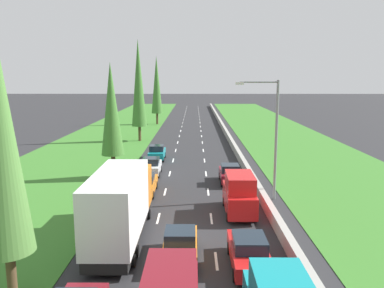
# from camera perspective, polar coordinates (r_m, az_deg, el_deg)

# --- Properties ---
(ground_plane) EXTENTS (300.00, 300.00, 0.00)m
(ground_plane) POSITION_cam_1_polar(r_m,az_deg,el_deg) (64.15, -0.20, 1.55)
(ground_plane) COLOR #28282B
(ground_plane) RESTS_ON ground
(grass_verge_left) EXTENTS (14.00, 140.00, 0.04)m
(grass_verge_left) POSITION_cam_1_polar(r_m,az_deg,el_deg) (65.50, -11.34, 1.55)
(grass_verge_left) COLOR #387528
(grass_verge_left) RESTS_ON ground
(grass_verge_right) EXTENTS (14.00, 140.00, 0.04)m
(grass_verge_right) POSITION_cam_1_polar(r_m,az_deg,el_deg) (65.59, 12.44, 1.52)
(grass_verge_right) COLOR #387528
(grass_verge_right) RESTS_ON ground
(median_barrier) EXTENTS (0.44, 120.00, 0.85)m
(median_barrier) POSITION_cam_1_polar(r_m,az_deg,el_deg) (64.28, 4.89, 1.92)
(median_barrier) COLOR #9E9B93
(median_barrier) RESTS_ON ground
(lane_markings) EXTENTS (3.64, 116.00, 0.01)m
(lane_markings) POSITION_cam_1_polar(r_m,az_deg,el_deg) (64.15, -0.20, 1.56)
(lane_markings) COLOR white
(lane_markings) RESTS_ON ground
(red_sedan_right_lane) EXTENTS (1.82, 4.50, 1.64)m
(red_sedan_right_lane) POSITION_cam_1_polar(r_m,az_deg,el_deg) (19.89, 8.32, -15.34)
(red_sedan_right_lane) COLOR red
(red_sedan_right_lane) RESTS_ON ground
(red_van_right_lane) EXTENTS (1.96, 4.90, 2.82)m
(red_van_right_lane) POSITION_cam_1_polar(r_m,az_deg,el_deg) (26.77, 6.94, -7.27)
(red_van_right_lane) COLOR red
(red_van_right_lane) RESTS_ON ground
(orange_hatchback_centre_lane) EXTENTS (1.74, 3.90, 1.72)m
(orange_hatchback_centre_lane) POSITION_cam_1_polar(r_m,az_deg,el_deg) (20.37, -1.71, -14.52)
(orange_hatchback_centre_lane) COLOR orange
(orange_hatchback_centre_lane) RESTS_ON ground
(white_box_truck_left_lane) EXTENTS (2.46, 9.40, 4.18)m
(white_box_truck_left_lane) POSITION_cam_1_polar(r_m,az_deg,el_deg) (22.44, -10.37, -8.66)
(white_box_truck_left_lane) COLOR black
(white_box_truck_left_lane) RESTS_ON ground
(maroon_hatchback_right_lane) EXTENTS (1.74, 3.90, 1.72)m
(maroon_hatchback_right_lane) POSITION_cam_1_polar(r_m,az_deg,el_deg) (34.38, 5.55, -4.36)
(maroon_hatchback_right_lane) COLOR maroon
(maroon_hatchback_right_lane) RESTS_ON ground
(orange_sedan_left_lane) EXTENTS (1.82, 4.50, 1.64)m
(orange_sedan_left_lane) POSITION_cam_1_polar(r_m,az_deg,el_deg) (31.40, -7.01, -5.81)
(orange_sedan_left_lane) COLOR orange
(orange_sedan_left_lane) RESTS_ON ground
(white_hatchback_left_lane) EXTENTS (1.74, 3.90, 1.72)m
(white_hatchback_left_lane) POSITION_cam_1_polar(r_m,az_deg,el_deg) (37.18, -5.98, -3.28)
(white_hatchback_left_lane) COLOR white
(white_hatchback_left_lane) RESTS_ON ground
(teal_hatchback_left_lane) EXTENTS (1.74, 3.90, 1.72)m
(teal_hatchback_left_lane) POSITION_cam_1_polar(r_m,az_deg,el_deg) (43.80, -5.14, -1.27)
(teal_hatchback_left_lane) COLOR teal
(teal_hatchback_left_lane) RESTS_ON ground
(poplar_tree_second) EXTENTS (2.06, 2.06, 10.54)m
(poplar_tree_second) POSITION_cam_1_polar(r_m,az_deg,el_deg) (35.79, -11.70, 4.95)
(poplar_tree_second) COLOR #4C3823
(poplar_tree_second) RESTS_ON ground
(poplar_tree_third) EXTENTS (2.16, 2.16, 14.45)m
(poplar_tree_third) POSITION_cam_1_polar(r_m,az_deg,el_deg) (56.42, -7.82, 8.77)
(poplar_tree_third) COLOR #4C3823
(poplar_tree_third) RESTS_ON ground
(poplar_tree_fourth) EXTENTS (2.13, 2.13, 13.19)m
(poplar_tree_fourth) POSITION_cam_1_polar(r_m,az_deg,el_deg) (76.37, -5.19, 8.60)
(poplar_tree_fourth) COLOR #4C3823
(poplar_tree_fourth) RESTS_ON ground
(street_light_mast) EXTENTS (3.20, 0.28, 9.00)m
(street_light_mast) POSITION_cam_1_polar(r_m,az_deg,el_deg) (29.52, 11.60, 1.83)
(street_light_mast) COLOR gray
(street_light_mast) RESTS_ON ground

